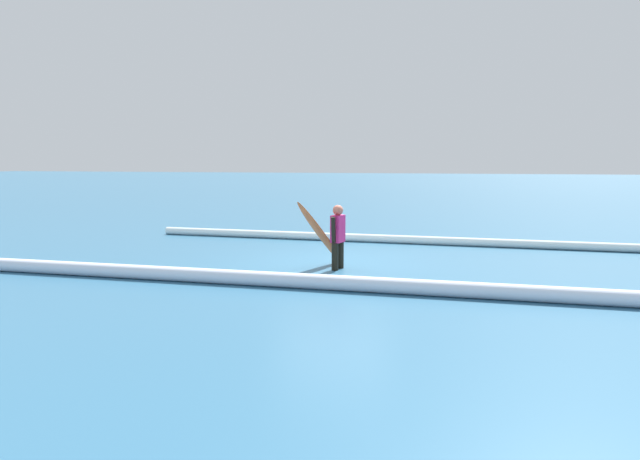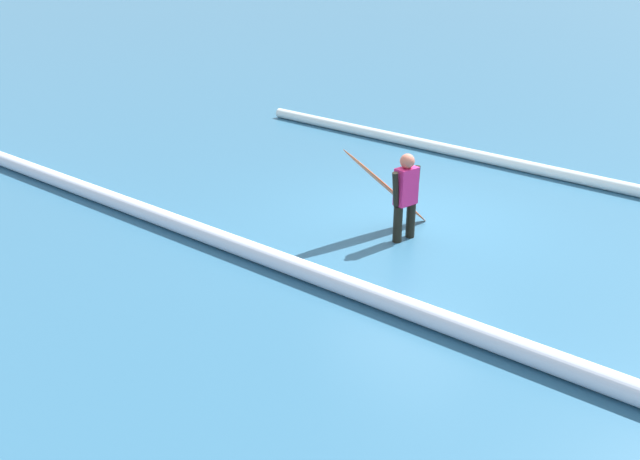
# 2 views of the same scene
# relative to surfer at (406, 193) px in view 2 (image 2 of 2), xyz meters

# --- Properties ---
(ground_plane) EXTENTS (175.56, 175.56, 0.00)m
(ground_plane) POSITION_rel_surfer_xyz_m (0.29, -0.80, -0.75)
(ground_plane) COLOR #2F6486
(surfer) EXTENTS (0.27, 0.56, 1.36)m
(surfer) POSITION_rel_surfer_xyz_m (0.00, 0.00, 0.00)
(surfer) COLOR black
(surfer) RESTS_ON ground_plane
(surfboard) EXTENTS (0.81, 1.61, 1.49)m
(surfboard) POSITION_rel_surfer_xyz_m (0.39, -0.08, -0.02)
(surfboard) COLOR #E55926
(surfboard) RESTS_ON ground_plane
(wave_crest_foreground) EXTENTS (17.09, 0.64, 0.23)m
(wave_crest_foreground) POSITION_rel_surfer_xyz_m (-2.10, -4.14, -0.64)
(wave_crest_foreground) COLOR white
(wave_crest_foreground) RESTS_ON ground_plane
(wave_crest_midground) EXTENTS (16.90, 0.35, 0.27)m
(wave_crest_midground) POSITION_rel_surfer_xyz_m (3.01, 1.97, -0.62)
(wave_crest_midground) COLOR white
(wave_crest_midground) RESTS_ON ground_plane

